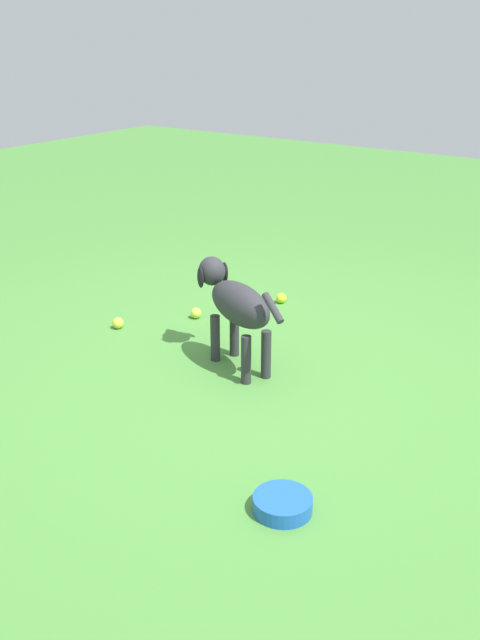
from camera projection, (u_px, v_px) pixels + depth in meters
name	position (u px, v px, depth m)	size (l,w,h in m)	color
ground	(256.00, 386.00, 3.48)	(14.00, 14.00, 0.00)	#478438
dog	(235.00, 303.00, 3.57)	(0.73, 0.38, 0.53)	#2D2D33
tennis_ball_0	(196.00, 313.00, 4.28)	(0.07, 0.07, 0.07)	#C1DE41
tennis_ball_1	(118.00, 323.00, 4.13)	(0.07, 0.07, 0.07)	yellow
tennis_ball_2	(281.00, 298.00, 4.51)	(0.07, 0.07, 0.07)	#C5DE28
water_bowl	(283.00, 504.00, 2.58)	(0.22, 0.22, 0.06)	blue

